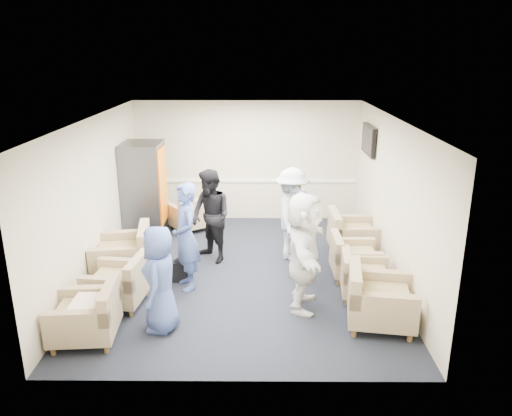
{
  "coord_description": "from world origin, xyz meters",
  "views": [
    {
      "loc": [
        0.28,
        -8.01,
        3.77
      ],
      "look_at": [
        0.22,
        0.2,
        1.14
      ],
      "focal_mm": 35.0,
      "sensor_mm": 36.0,
      "label": 1
    }
  ],
  "objects_px": {
    "armchair_left_mid": "(120,285)",
    "person_front_left": "(160,279)",
    "armchair_right_midnear": "(362,278)",
    "person_back_right": "(292,214)",
    "armchair_left_near": "(89,317)",
    "armchair_right_near": "(377,301)",
    "person_front_right": "(304,252)",
    "person_mid_left": "(186,237)",
    "vending_machine": "(145,190)",
    "armchair_right_midfar": "(352,259)",
    "armchair_corner": "(191,216)",
    "armchair_right_far": "(350,236)",
    "person_back_left": "(211,216)",
    "person_mid_right": "(301,236)",
    "armchair_left_far": "(125,256)"
  },
  "relations": [
    {
      "from": "person_front_left",
      "to": "armchair_left_mid",
      "type": "bearing_deg",
      "value": -128.64
    },
    {
      "from": "armchair_right_near",
      "to": "person_front_left",
      "type": "height_order",
      "value": "person_front_left"
    },
    {
      "from": "armchair_left_mid",
      "to": "person_front_left",
      "type": "bearing_deg",
      "value": 54.78
    },
    {
      "from": "armchair_right_midnear",
      "to": "person_front_right",
      "type": "xyz_separation_m",
      "value": [
        -0.97,
        -0.36,
        0.6
      ]
    },
    {
      "from": "armchair_left_mid",
      "to": "armchair_corner",
      "type": "xyz_separation_m",
      "value": [
        0.64,
        3.34,
        -0.01
      ]
    },
    {
      "from": "armchair_corner",
      "to": "person_mid_right",
      "type": "height_order",
      "value": "person_mid_right"
    },
    {
      "from": "armchair_right_midfar",
      "to": "person_mid_left",
      "type": "xyz_separation_m",
      "value": [
        -2.78,
        -0.42,
        0.57
      ]
    },
    {
      "from": "armchair_left_mid",
      "to": "armchair_right_midnear",
      "type": "distance_m",
      "value": 3.77
    },
    {
      "from": "person_front_right",
      "to": "person_mid_left",
      "type": "bearing_deg",
      "value": 78.49
    },
    {
      "from": "armchair_left_far",
      "to": "person_mid_left",
      "type": "relative_size",
      "value": 0.62
    },
    {
      "from": "person_front_right",
      "to": "armchair_corner",
      "type": "bearing_deg",
      "value": 40.41
    },
    {
      "from": "armchair_right_midnear",
      "to": "armchair_right_midfar",
      "type": "relative_size",
      "value": 1.04
    },
    {
      "from": "person_back_left",
      "to": "armchair_left_far",
      "type": "bearing_deg",
      "value": -104.74
    },
    {
      "from": "armchair_left_far",
      "to": "person_mid_right",
      "type": "bearing_deg",
      "value": 79.88
    },
    {
      "from": "armchair_right_midnear",
      "to": "person_back_right",
      "type": "height_order",
      "value": "person_back_right"
    },
    {
      "from": "person_mid_right",
      "to": "armchair_corner",
      "type": "bearing_deg",
      "value": 29.3
    },
    {
      "from": "armchair_right_midnear",
      "to": "person_front_left",
      "type": "bearing_deg",
      "value": 113.11
    },
    {
      "from": "person_front_right",
      "to": "armchair_left_mid",
      "type": "bearing_deg",
      "value": 96.87
    },
    {
      "from": "armchair_left_near",
      "to": "vending_machine",
      "type": "bearing_deg",
      "value": 176.9
    },
    {
      "from": "armchair_right_far",
      "to": "armchair_corner",
      "type": "xyz_separation_m",
      "value": [
        -3.22,
        1.3,
        -0.03
      ]
    },
    {
      "from": "armchair_right_near",
      "to": "person_mid_left",
      "type": "bearing_deg",
      "value": 76.43
    },
    {
      "from": "armchair_right_midnear",
      "to": "armchair_right_midfar",
      "type": "xyz_separation_m",
      "value": [
        -0.04,
        0.72,
        0.01
      ]
    },
    {
      "from": "person_mid_left",
      "to": "person_mid_right",
      "type": "distance_m",
      "value": 1.91
    },
    {
      "from": "armchair_right_near",
      "to": "armchair_left_far",
      "type": "bearing_deg",
      "value": 77.33
    },
    {
      "from": "armchair_right_midfar",
      "to": "person_mid_left",
      "type": "height_order",
      "value": "person_mid_left"
    },
    {
      "from": "armchair_corner",
      "to": "person_mid_left",
      "type": "height_order",
      "value": "person_mid_left"
    },
    {
      "from": "person_mid_right",
      "to": "armchair_left_near",
      "type": "bearing_deg",
      "value": 109.78
    },
    {
      "from": "armchair_right_midnear",
      "to": "person_front_left",
      "type": "xyz_separation_m",
      "value": [
        -2.99,
        -0.99,
        0.45
      ]
    },
    {
      "from": "armchair_right_midfar",
      "to": "person_front_left",
      "type": "bearing_deg",
      "value": 119.76
    },
    {
      "from": "armchair_corner",
      "to": "person_front_left",
      "type": "relative_size",
      "value": 0.74
    },
    {
      "from": "person_front_left",
      "to": "armchair_left_far",
      "type": "bearing_deg",
      "value": -147.6
    },
    {
      "from": "armchair_corner",
      "to": "person_mid_right",
      "type": "distance_m",
      "value": 3.28
    },
    {
      "from": "armchair_right_near",
      "to": "person_front_left",
      "type": "bearing_deg",
      "value": 100.95
    },
    {
      "from": "armchair_left_near",
      "to": "person_mid_right",
      "type": "relative_size",
      "value": 0.57
    },
    {
      "from": "armchair_left_mid",
      "to": "person_back_left",
      "type": "distance_m",
      "value": 2.17
    },
    {
      "from": "person_back_left",
      "to": "person_mid_right",
      "type": "distance_m",
      "value": 1.76
    },
    {
      "from": "person_mid_left",
      "to": "person_back_right",
      "type": "relative_size",
      "value": 1.03
    },
    {
      "from": "vending_machine",
      "to": "person_mid_left",
      "type": "height_order",
      "value": "vending_machine"
    },
    {
      "from": "armchair_corner",
      "to": "person_back_right",
      "type": "height_order",
      "value": "person_back_right"
    },
    {
      "from": "person_front_left",
      "to": "person_back_left",
      "type": "height_order",
      "value": "person_back_left"
    },
    {
      "from": "armchair_left_near",
      "to": "armchair_right_far",
      "type": "xyz_separation_m",
      "value": [
        4.02,
        3.02,
        0.02
      ]
    },
    {
      "from": "person_mid_left",
      "to": "person_back_right",
      "type": "bearing_deg",
      "value": 102.69
    },
    {
      "from": "armchair_left_far",
      "to": "armchair_right_midnear",
      "type": "height_order",
      "value": "armchair_left_far"
    },
    {
      "from": "armchair_right_near",
      "to": "armchair_left_mid",
      "type": "bearing_deg",
      "value": 90.19
    },
    {
      "from": "armchair_left_near",
      "to": "person_mid_left",
      "type": "bearing_deg",
      "value": 140.6
    },
    {
      "from": "armchair_left_far",
      "to": "person_mid_right",
      "type": "distance_m",
      "value": 3.02
    },
    {
      "from": "armchair_left_near",
      "to": "armchair_right_midfar",
      "type": "distance_m",
      "value": 4.36
    },
    {
      "from": "armchair_right_far",
      "to": "person_back_right",
      "type": "xyz_separation_m",
      "value": [
        -1.14,
        -0.22,
        0.51
      ]
    },
    {
      "from": "armchair_left_near",
      "to": "armchair_right_near",
      "type": "distance_m",
      "value": 3.97
    },
    {
      "from": "person_front_right",
      "to": "person_front_left",
      "type": "bearing_deg",
      "value": 115.28
    }
  ]
}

